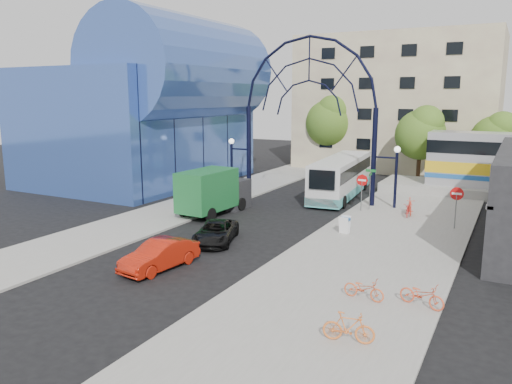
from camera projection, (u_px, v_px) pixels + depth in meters
The scene contains 22 objects.
ground at pixel (204, 250), 25.78m from camera, with size 120.00×120.00×0.00m, color black.
sidewalk_east at pixel (377, 250), 25.56m from camera, with size 8.00×56.00×0.12m, color gray.
plaza_west at pixel (173, 211), 33.96m from camera, with size 5.00×50.00×0.12m, color gray.
gateway_arch at pixel (309, 85), 36.28m from camera, with size 13.64×0.44×12.10m.
stop_sign at pixel (362, 184), 33.60m from camera, with size 0.80×0.07×2.50m.
do_not_enter_sign at pixel (457, 198), 29.01m from camera, with size 0.76×0.07×2.48m.
street_name_sign at pixel (370, 181), 33.91m from camera, with size 0.70×0.70×2.80m.
sandwich_board at pixel (345, 223), 28.25m from camera, with size 0.55×0.61×0.99m.
transit_hall at pixel (153, 108), 44.55m from camera, with size 16.50×18.00×14.50m.
apartment_block at pixel (399, 103), 53.84m from camera, with size 20.00×12.10×14.00m.
tree_north_a at pixel (422, 132), 44.56m from camera, with size 4.48×4.48×7.00m.
tree_north_b at pixel (331, 120), 52.51m from camera, with size 5.12×5.12×8.00m.
tree_north_c at pixel (497, 137), 43.60m from camera, with size 4.16×4.16×6.50m.
city_bus at pixel (341, 176), 39.01m from camera, with size 3.38×11.27×3.05m.
green_truck at pixel (214, 191), 33.33m from camera, with size 2.56×6.12×3.04m.
black_suv at pixel (216, 232), 26.93m from camera, with size 1.91×4.14×1.15m, color black.
red_sedan at pixel (160, 255), 22.80m from camera, with size 1.41×4.03×1.33m, color #AF1B0A.
bike_near_a at pixel (408, 209), 32.39m from camera, with size 0.58×1.65×0.87m, color red.
bike_near_b at pixel (410, 207), 32.69m from camera, with size 0.52×1.83×1.10m, color #F44730.
bike_far_a at pixel (422, 295), 18.47m from camera, with size 0.61×1.74×0.91m, color #DD502C.
bike_far_b at pixel (349, 327), 15.78m from camera, with size 0.47×1.67×1.00m, color orange.
bike_far_c at pixel (364, 289), 19.14m from camera, with size 0.57×1.63×0.85m, color #DD592C.
Camera 1 is at (14.00, -20.58, 7.85)m, focal length 35.00 mm.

